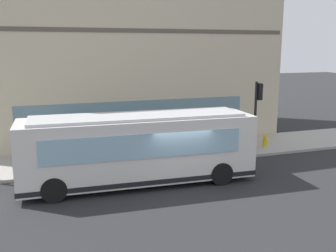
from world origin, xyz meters
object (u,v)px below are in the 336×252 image
(pedestrian_by_light_pole, at_px, (136,140))
(pedestrian_near_hydrant, at_px, (56,148))
(traffic_light_near_corner, at_px, (258,103))
(fire_hydrant, at_px, (265,141))
(newspaper_vending_box, at_px, (243,140))
(city_bus_nearside, at_px, (138,149))
(pedestrian_walking_along_curb, at_px, (52,140))
(pedestrian_near_building_entrance, at_px, (98,137))

(pedestrian_by_light_pole, height_order, pedestrian_near_hydrant, pedestrian_by_light_pole)
(traffic_light_near_corner, relative_size, fire_hydrant, 5.29)
(fire_hydrant, bearing_deg, pedestrian_near_hydrant, 90.16)
(traffic_light_near_corner, xyz_separation_m, newspaper_vending_box, (1.07, 0.17, -2.27))
(city_bus_nearside, height_order, traffic_light_near_corner, traffic_light_near_corner)
(pedestrian_by_light_pole, distance_m, newspaper_vending_box, 6.42)
(pedestrian_walking_along_curb, relative_size, newspaper_vending_box, 1.85)
(city_bus_nearside, height_order, pedestrian_near_hydrant, city_bus_nearside)
(pedestrian_by_light_pole, bearing_deg, traffic_light_near_corner, -99.86)
(city_bus_nearside, height_order, pedestrian_near_building_entrance, city_bus_nearside)
(fire_hydrant, height_order, pedestrian_by_light_pole, pedestrian_by_light_pole)
(pedestrian_by_light_pole, xyz_separation_m, pedestrian_near_hydrant, (-0.42, 4.11, -0.02))
(pedestrian_walking_along_curb, bearing_deg, pedestrian_near_hydrant, -176.96)
(fire_hydrant, distance_m, pedestrian_near_hydrant, 11.78)
(pedestrian_near_hydrant, height_order, newspaper_vending_box, pedestrian_near_hydrant)
(traffic_light_near_corner, relative_size, pedestrian_walking_along_curb, 2.35)
(pedestrian_near_building_entrance, xyz_separation_m, pedestrian_near_hydrant, (-1.88, 2.32, 0.02))
(fire_hydrant, height_order, pedestrian_near_hydrant, pedestrian_near_hydrant)
(traffic_light_near_corner, xyz_separation_m, pedestrian_near_building_entrance, (2.60, 8.36, -1.82))
(traffic_light_near_corner, bearing_deg, newspaper_vending_box, 8.93)
(pedestrian_near_hydrant, bearing_deg, pedestrian_by_light_pole, -84.19)
(newspaper_vending_box, bearing_deg, pedestrian_near_building_entrance, 79.44)
(fire_hydrant, relative_size, pedestrian_near_building_entrance, 0.47)
(fire_hydrant, relative_size, pedestrian_by_light_pole, 0.45)
(pedestrian_walking_along_curb, height_order, newspaper_vending_box, pedestrian_walking_along_curb)
(traffic_light_near_corner, height_order, newspaper_vending_box, traffic_light_near_corner)
(city_bus_nearside, height_order, pedestrian_by_light_pole, city_bus_nearside)
(fire_hydrant, xyz_separation_m, pedestrian_near_building_entrance, (1.84, 9.44, 0.54))
(city_bus_nearside, height_order, newspaper_vending_box, city_bus_nearside)
(traffic_light_near_corner, xyz_separation_m, pedestrian_near_hydrant, (0.72, 10.68, -1.80))
(fire_hydrant, relative_size, pedestrian_near_hydrant, 0.46)
(traffic_light_near_corner, distance_m, pedestrian_near_hydrant, 10.86)
(pedestrian_walking_along_curb, xyz_separation_m, newspaper_vending_box, (-1.28, -10.60, -0.50))
(traffic_light_near_corner, relative_size, pedestrian_near_building_entrance, 2.46)
(pedestrian_near_building_entrance, bearing_deg, traffic_light_near_corner, -107.28)
(pedestrian_near_hydrant, bearing_deg, pedestrian_near_building_entrance, -51.06)
(city_bus_nearside, bearing_deg, pedestrian_walking_along_curb, 35.27)
(pedestrian_near_building_entrance, height_order, pedestrian_by_light_pole, pedestrian_by_light_pole)
(traffic_light_near_corner, height_order, fire_hydrant, traffic_light_near_corner)
(city_bus_nearside, bearing_deg, newspaper_vending_box, -64.06)
(city_bus_nearside, xyz_separation_m, fire_hydrant, (3.19, -8.47, -1.04))
(pedestrian_near_hydrant, distance_m, newspaper_vending_box, 10.53)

